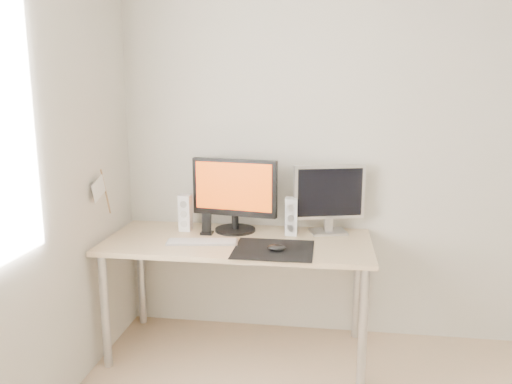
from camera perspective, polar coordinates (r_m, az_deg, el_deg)
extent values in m
plane|color=silver|center=(3.27, 15.35, 4.69)|extent=(3.50, 0.00, 3.50)
cube|color=black|center=(2.85, 2.01, -6.58)|extent=(0.45, 0.40, 0.00)
ellipsoid|color=black|center=(2.81, 2.36, -6.39)|extent=(0.11, 0.06, 0.04)
cube|color=#D1B587|center=(3.04, -2.08, -5.74)|extent=(1.60, 0.70, 0.03)
cylinder|color=silver|center=(3.12, -16.86, -12.91)|extent=(0.05, 0.05, 0.70)
cylinder|color=silver|center=(2.87, 12.12, -14.95)|extent=(0.05, 0.05, 0.70)
cylinder|color=silver|center=(3.62, -12.98, -9.28)|extent=(0.05, 0.05, 0.70)
cylinder|color=silver|center=(3.40, 11.46, -10.60)|extent=(0.05, 0.05, 0.70)
cylinder|color=black|center=(3.22, -2.39, -4.32)|extent=(0.30, 0.30, 0.02)
cylinder|color=black|center=(3.20, -2.40, -3.15)|extent=(0.05, 0.05, 0.12)
cube|color=black|center=(3.14, -2.48, 0.51)|extent=(0.55, 0.13, 0.36)
cube|color=#E2480B|center=(3.12, -2.63, 0.61)|extent=(0.49, 0.08, 0.30)
cube|color=#BDBDC0|center=(3.21, 8.23, -4.50)|extent=(0.26, 0.21, 0.01)
cube|color=#A9A9AB|center=(3.19, 8.26, -3.51)|extent=(0.06, 0.05, 0.10)
cube|color=silver|center=(3.14, 8.37, 0.01)|extent=(0.44, 0.16, 0.34)
cube|color=black|center=(3.12, 8.48, -0.07)|extent=(0.40, 0.11, 0.30)
cube|color=white|center=(3.23, -8.06, -2.35)|extent=(0.07, 0.09, 0.23)
cylinder|color=silver|center=(3.21, -8.23, -3.63)|extent=(0.04, 0.01, 0.04)
cylinder|color=#AFAFB1|center=(3.20, -8.27, -2.52)|extent=(0.04, 0.01, 0.04)
cylinder|color=#ACACAE|center=(3.18, -8.30, -1.41)|extent=(0.04, 0.01, 0.04)
cube|color=silver|center=(3.12, 4.06, -2.79)|extent=(0.07, 0.09, 0.23)
cylinder|color=silver|center=(3.09, 3.99, -4.13)|extent=(0.04, 0.01, 0.04)
cylinder|color=#AEAFB1|center=(3.08, 4.01, -2.99)|extent=(0.04, 0.01, 0.04)
cylinder|color=silver|center=(3.06, 4.02, -1.83)|extent=(0.04, 0.01, 0.04)
cube|color=#B1B2B4|center=(2.99, -6.15, -5.71)|extent=(0.43, 0.18, 0.01)
cube|color=silver|center=(2.98, -6.16, -5.57)|extent=(0.41, 0.16, 0.01)
cube|color=black|center=(3.16, -5.64, -4.68)|extent=(0.07, 0.06, 0.02)
cube|color=black|center=(3.14, -5.66, -3.52)|extent=(0.06, 0.03, 0.12)
cylinder|color=#A57F54|center=(3.12, -16.81, 0.02)|extent=(0.01, 0.10, 0.29)
cube|color=white|center=(3.04, -17.52, 0.43)|extent=(0.00, 0.19, 0.15)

